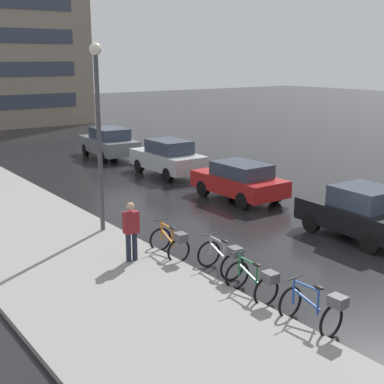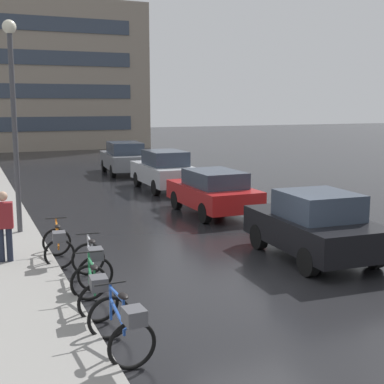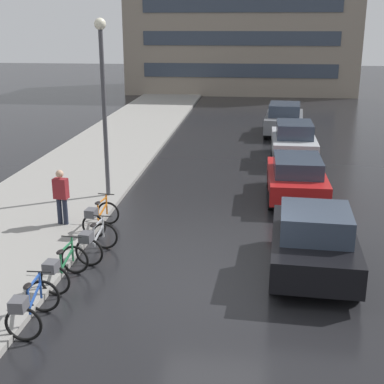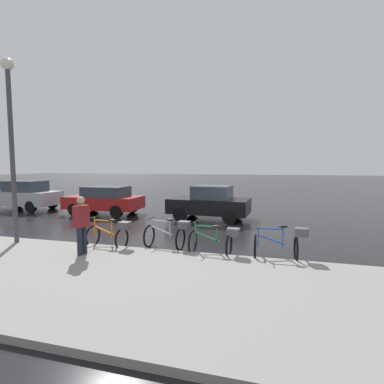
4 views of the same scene
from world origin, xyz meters
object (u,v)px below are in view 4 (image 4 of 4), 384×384
at_px(bicycle_farthest, 111,233).
at_px(car_black, 210,203).
at_px(car_silver, 24,195).
at_px(bicycle_third, 169,234).
at_px(pedestrian, 81,224).
at_px(bicycle_second, 216,240).
at_px(bicycle_nearest, 281,243).
at_px(car_red, 104,200).
at_px(streetlamp, 11,130).

distance_m(bicycle_farthest, car_black, 6.07).
xyz_separation_m(bicycle_farthest, car_silver, (6.01, 9.28, 0.36)).
xyz_separation_m(bicycle_third, car_black, (5.35, -0.15, 0.31)).
relative_size(car_black, pedestrian, 2.20).
bearing_deg(bicycle_second, bicycle_nearest, -89.57).
xyz_separation_m(bicycle_farthest, car_black, (5.75, -1.91, 0.32)).
bearing_deg(bicycle_second, car_silver, 64.81).
bearing_deg(car_silver, car_black, -91.31).
bearing_deg(car_red, car_black, -90.00).
relative_size(bicycle_farthest, car_red, 0.37).
bearing_deg(pedestrian, car_black, -17.25).
bearing_deg(car_black, bicycle_second, -166.28).
distance_m(bicycle_second, car_black, 5.83).
bearing_deg(bicycle_second, car_black, 13.72).
bearing_deg(bicycle_nearest, pedestrian, 103.28).
distance_m(bicycle_nearest, streetlamp, 8.80).
xyz_separation_m(bicycle_second, bicycle_farthest, (-0.10, 3.29, 0.01)).
bearing_deg(pedestrian, bicycle_second, -70.58).
bearing_deg(car_red, pedestrian, -152.68).
bearing_deg(bicycle_third, car_black, -1.59).
relative_size(car_black, car_silver, 0.92).
distance_m(bicycle_farthest, car_red, 6.90).
height_order(bicycle_farthest, car_silver, car_silver).
bearing_deg(pedestrian, car_red, 27.32).
relative_size(bicycle_second, bicycle_third, 1.01).
distance_m(bicycle_third, pedestrian, 2.57).
bearing_deg(pedestrian, streetlamp, 78.62).
xyz_separation_m(bicycle_nearest, car_black, (5.64, 3.18, 0.30)).
relative_size(car_red, car_silver, 0.94).
bearing_deg(pedestrian, bicycle_farthest, -11.49).
distance_m(bicycle_second, bicycle_third, 1.56).
relative_size(car_black, car_red, 0.98).
xyz_separation_m(bicycle_second, car_red, (5.65, 7.09, 0.29)).
xyz_separation_m(bicycle_third, streetlamp, (-0.97, 4.84, 3.20)).
distance_m(pedestrian, streetlamp, 3.97).
relative_size(bicycle_nearest, car_red, 0.36).
height_order(bicycle_second, car_black, car_black).
distance_m(bicycle_nearest, bicycle_farthest, 5.09).
bearing_deg(car_black, bicycle_third, 178.41).
bearing_deg(car_silver, bicycle_second, -115.19).
bearing_deg(streetlamp, car_black, -38.29).
xyz_separation_m(car_black, streetlamp, (-6.32, 4.99, 2.89)).
xyz_separation_m(bicycle_second, car_black, (5.65, 1.38, 0.33)).
distance_m(bicycle_third, car_red, 7.72).
height_order(car_black, car_red, car_black).
distance_m(bicycle_nearest, car_black, 6.48).
bearing_deg(bicycle_third, bicycle_nearest, -94.99).
bearing_deg(bicycle_nearest, car_silver, 67.68).
xyz_separation_m(car_red, car_silver, (0.26, 5.48, 0.07)).
bearing_deg(car_red, bicycle_second, -128.59).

